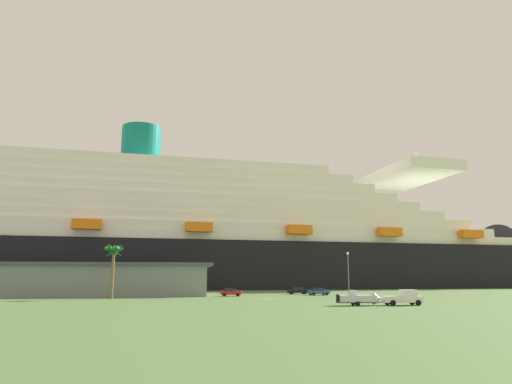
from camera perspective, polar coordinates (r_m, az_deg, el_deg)
name	(u,v)px	position (r m, az deg, el deg)	size (l,w,h in m)	color
ground_plane	(246,293)	(117.87, -1.21, -12.55)	(600.00, 600.00, 0.00)	#4C6B38
cruise_ship	(237,240)	(158.97, -2.40, -6.08)	(272.70, 63.21, 62.88)	black
terminal_building	(59,279)	(113.58, -23.46, -10.00)	(68.23, 29.18, 6.94)	slate
pickup_truck	(403,298)	(70.17, 18.02, -12.52)	(5.65, 2.41, 2.20)	white
small_boat_on_trailer	(362,299)	(67.89, 13.11, -12.91)	(7.34, 2.20, 2.15)	#595960
palm_tree	(114,255)	(90.09, -17.43, -7.54)	(3.66, 3.66, 9.97)	brown
street_lamp	(348,268)	(96.65, 11.50, -9.33)	(0.56, 0.56, 9.07)	slate
parked_car_silver_sedan	(164,292)	(103.52, -11.53, -12.15)	(4.98, 2.53, 1.58)	silver
parked_car_red_hatchback	(231,292)	(98.06, -3.14, -12.44)	(4.56, 2.65, 1.58)	red
parked_car_black_coupe	(298,291)	(109.96, 5.26, -12.21)	(4.64, 2.12, 1.58)	black
parked_car_blue_suv	(318,291)	(103.71, 7.82, -12.26)	(4.79, 2.55, 1.58)	#264C99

